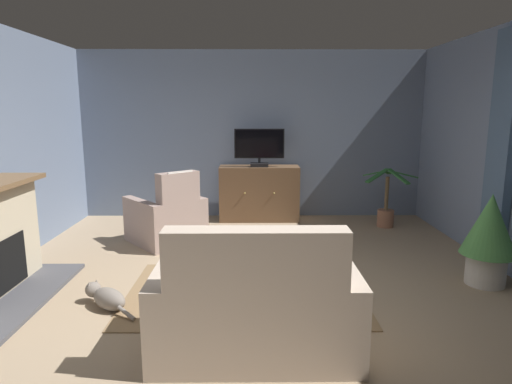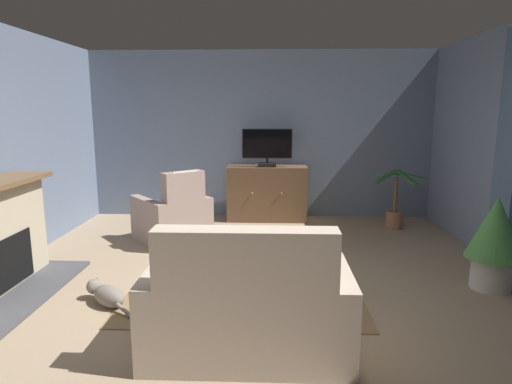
{
  "view_description": "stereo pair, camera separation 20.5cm",
  "coord_description": "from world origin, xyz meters",
  "px_view_note": "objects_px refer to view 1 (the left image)",
  "views": [
    {
      "loc": [
        -0.0,
        -4.0,
        1.84
      ],
      "look_at": [
        0.03,
        0.45,
        0.99
      ],
      "focal_mm": 30.79,
      "sensor_mm": 36.0,
      "label": 1
    },
    {
      "loc": [
        0.2,
        -4.0,
        1.84
      ],
      "look_at": [
        0.03,
        0.45,
        0.99
      ],
      "focal_mm": 30.79,
      "sensor_mm": 36.0,
      "label": 2
    }
  ],
  "objects_px": {
    "television": "(260,147)",
    "sofa_floral": "(257,311)",
    "tv_cabinet": "(259,195)",
    "potted_plant_tall_palm_by_window": "(490,234)",
    "tv_remote": "(276,257)",
    "potted_plant_on_hearth_side": "(386,210)",
    "cat": "(107,297)",
    "coffee_table": "(261,260)",
    "folded_newspaper": "(276,253)",
    "armchair_facing_sofa": "(168,220)"
  },
  "relations": [
    {
      "from": "television",
      "to": "sofa_floral",
      "type": "distance_m",
      "value": 4.15
    },
    {
      "from": "tv_cabinet",
      "to": "potted_plant_tall_palm_by_window",
      "type": "distance_m",
      "value": 3.65
    },
    {
      "from": "tv_remote",
      "to": "potted_plant_on_hearth_side",
      "type": "bearing_deg",
      "value": 67.64
    },
    {
      "from": "sofa_floral",
      "to": "potted_plant_tall_palm_by_window",
      "type": "distance_m",
      "value": 2.79
    },
    {
      "from": "potted_plant_on_hearth_side",
      "to": "potted_plant_tall_palm_by_window",
      "type": "height_order",
      "value": "potted_plant_tall_palm_by_window"
    },
    {
      "from": "potted_plant_tall_palm_by_window",
      "to": "cat",
      "type": "distance_m",
      "value": 3.91
    },
    {
      "from": "television",
      "to": "coffee_table",
      "type": "height_order",
      "value": "television"
    },
    {
      "from": "tv_remote",
      "to": "folded_newspaper",
      "type": "relative_size",
      "value": 0.57
    },
    {
      "from": "armchair_facing_sofa",
      "to": "tv_remote",
      "type": "bearing_deg",
      "value": -52.54
    },
    {
      "from": "television",
      "to": "tv_remote",
      "type": "relative_size",
      "value": 4.75
    },
    {
      "from": "tv_cabinet",
      "to": "cat",
      "type": "bearing_deg",
      "value": -114.08
    },
    {
      "from": "tv_remote",
      "to": "sofa_floral",
      "type": "height_order",
      "value": "sofa_floral"
    },
    {
      "from": "coffee_table",
      "to": "potted_plant_tall_palm_by_window",
      "type": "bearing_deg",
      "value": 5.28
    },
    {
      "from": "tv_cabinet",
      "to": "armchair_facing_sofa",
      "type": "height_order",
      "value": "armchair_facing_sofa"
    },
    {
      "from": "coffee_table",
      "to": "potted_plant_on_hearth_side",
      "type": "xyz_separation_m",
      "value": [
        2.03,
        2.55,
        -0.09
      ]
    },
    {
      "from": "coffee_table",
      "to": "television",
      "type": "bearing_deg",
      "value": 89.41
    },
    {
      "from": "tv_remote",
      "to": "sofa_floral",
      "type": "bearing_deg",
      "value": -88.26
    },
    {
      "from": "armchair_facing_sofa",
      "to": "cat",
      "type": "xyz_separation_m",
      "value": [
        -0.19,
        -2.06,
        -0.22
      ]
    },
    {
      "from": "sofa_floral",
      "to": "cat",
      "type": "bearing_deg",
      "value": 150.42
    },
    {
      "from": "potted_plant_on_hearth_side",
      "to": "cat",
      "type": "height_order",
      "value": "potted_plant_on_hearth_side"
    },
    {
      "from": "potted_plant_tall_palm_by_window",
      "to": "tv_remote",
      "type": "bearing_deg",
      "value": -171.85
    },
    {
      "from": "potted_plant_tall_palm_by_window",
      "to": "coffee_table",
      "type": "bearing_deg",
      "value": -174.72
    },
    {
      "from": "tv_cabinet",
      "to": "potted_plant_on_hearth_side",
      "type": "distance_m",
      "value": 2.05
    },
    {
      "from": "potted_plant_tall_palm_by_window",
      "to": "potted_plant_on_hearth_side",
      "type": "bearing_deg",
      "value": 98.95
    },
    {
      "from": "potted_plant_tall_palm_by_window",
      "to": "cat",
      "type": "height_order",
      "value": "potted_plant_tall_palm_by_window"
    },
    {
      "from": "armchair_facing_sofa",
      "to": "potted_plant_tall_palm_by_window",
      "type": "relative_size",
      "value": 1.25
    },
    {
      "from": "armchair_facing_sofa",
      "to": "folded_newspaper",
      "type": "bearing_deg",
      "value": -50.13
    },
    {
      "from": "television",
      "to": "potted_plant_tall_palm_by_window",
      "type": "bearing_deg",
      "value": -49.1
    },
    {
      "from": "sofa_floral",
      "to": "armchair_facing_sofa",
      "type": "relative_size",
      "value": 1.26
    },
    {
      "from": "folded_newspaper",
      "to": "sofa_floral",
      "type": "xyz_separation_m",
      "value": [
        -0.2,
        -1.16,
        -0.07
      ]
    },
    {
      "from": "coffee_table",
      "to": "potted_plant_tall_palm_by_window",
      "type": "relative_size",
      "value": 1.03
    },
    {
      "from": "tv_remote",
      "to": "cat",
      "type": "xyz_separation_m",
      "value": [
        -1.6,
        -0.22,
        -0.32
      ]
    },
    {
      "from": "cat",
      "to": "potted_plant_tall_palm_by_window",
      "type": "bearing_deg",
      "value": 7.97
    },
    {
      "from": "folded_newspaper",
      "to": "sofa_floral",
      "type": "relative_size",
      "value": 0.19
    },
    {
      "from": "tv_remote",
      "to": "cat",
      "type": "bearing_deg",
      "value": -159.27
    },
    {
      "from": "coffee_table",
      "to": "potted_plant_tall_palm_by_window",
      "type": "height_order",
      "value": "potted_plant_tall_palm_by_window"
    },
    {
      "from": "folded_newspaper",
      "to": "tv_remote",
      "type": "bearing_deg",
      "value": -80.57
    },
    {
      "from": "coffee_table",
      "to": "potted_plant_tall_palm_by_window",
      "type": "xyz_separation_m",
      "value": [
        2.39,
        0.22,
        0.2
      ]
    },
    {
      "from": "tv_remote",
      "to": "potted_plant_on_hearth_side",
      "type": "height_order",
      "value": "potted_plant_on_hearth_side"
    },
    {
      "from": "coffee_table",
      "to": "tv_remote",
      "type": "distance_m",
      "value": 0.19
    },
    {
      "from": "sofa_floral",
      "to": "cat",
      "type": "xyz_separation_m",
      "value": [
        -1.4,
        0.79,
        -0.24
      ]
    },
    {
      "from": "potted_plant_on_hearth_side",
      "to": "armchair_facing_sofa",
      "type": "bearing_deg",
      "value": -166.24
    },
    {
      "from": "potted_plant_on_hearth_side",
      "to": "potted_plant_tall_palm_by_window",
      "type": "distance_m",
      "value": 2.37
    },
    {
      "from": "tv_cabinet",
      "to": "coffee_table",
      "type": "xyz_separation_m",
      "value": [
        -0.03,
        -3.0,
        -0.07
      ]
    },
    {
      "from": "folded_newspaper",
      "to": "potted_plant_tall_palm_by_window",
      "type": "height_order",
      "value": "potted_plant_tall_palm_by_window"
    },
    {
      "from": "tv_cabinet",
      "to": "tv_remote",
      "type": "height_order",
      "value": "tv_cabinet"
    },
    {
      "from": "tv_cabinet",
      "to": "coffee_table",
      "type": "distance_m",
      "value": 3.0
    },
    {
      "from": "tv_cabinet",
      "to": "sofa_floral",
      "type": "bearing_deg",
      "value": -91.21
    },
    {
      "from": "sofa_floral",
      "to": "cat",
      "type": "distance_m",
      "value": 1.62
    },
    {
      "from": "tv_cabinet",
      "to": "coffee_table",
      "type": "bearing_deg",
      "value": -90.58
    }
  ]
}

